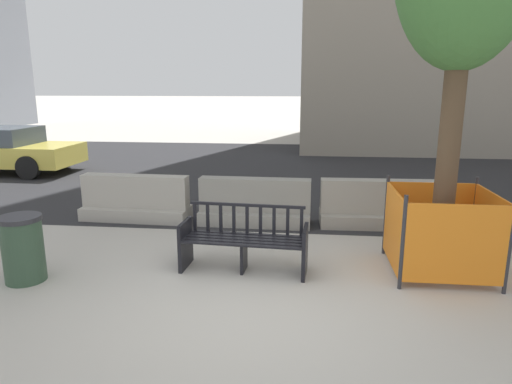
# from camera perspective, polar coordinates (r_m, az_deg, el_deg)

# --- Properties ---
(ground_plane) EXTENTS (200.00, 200.00, 0.00)m
(ground_plane) POSITION_cam_1_polar(r_m,az_deg,el_deg) (5.35, -0.25, -14.18)
(ground_plane) COLOR #B7B2A8
(street_asphalt) EXTENTS (120.00, 12.00, 0.01)m
(street_asphalt) POSITION_cam_1_polar(r_m,az_deg,el_deg) (13.65, 3.92, 2.81)
(street_asphalt) COLOR #28282B
(street_asphalt) RESTS_ON ground
(street_bench) EXTENTS (1.72, 0.64, 0.88)m
(street_bench) POSITION_cam_1_polar(r_m,az_deg,el_deg) (6.18, -1.49, -6.31)
(street_bench) COLOR black
(street_bench) RESTS_ON ground
(jersey_barrier_centre) EXTENTS (2.01, 0.72, 0.84)m
(jersey_barrier_centre) POSITION_cam_1_polar(r_m,az_deg,el_deg) (8.24, -0.15, -1.70)
(jersey_barrier_centre) COLOR gray
(jersey_barrier_centre) RESTS_ON ground
(jersey_barrier_left) EXTENTS (2.02, 0.76, 0.84)m
(jersey_barrier_left) POSITION_cam_1_polar(r_m,az_deg,el_deg) (8.82, -14.77, -1.15)
(jersey_barrier_left) COLOR #ADA89E
(jersey_barrier_left) RESTS_ON ground
(jersey_barrier_right) EXTENTS (2.02, 0.73, 0.84)m
(jersey_barrier_right) POSITION_cam_1_polar(r_m,az_deg,el_deg) (8.38, 14.88, -1.89)
(jersey_barrier_right) COLOR #9E998E
(jersey_barrier_right) RESTS_ON ground
(construction_fence) EXTENTS (1.28, 1.28, 1.20)m
(construction_fence) POSITION_cam_1_polar(r_m,az_deg,el_deg) (6.55, 22.12, -4.32)
(construction_fence) COLOR #2D2D33
(construction_fence) RESTS_ON ground
(car_taxi_near) EXTENTS (4.21, 1.96, 1.30)m
(car_taxi_near) POSITION_cam_1_polar(r_m,az_deg,el_deg) (14.99, -29.21, 4.64)
(car_taxi_near) COLOR #DBC64C
(car_taxi_near) RESTS_ON ground
(trash_bin) EXTENTS (0.53, 0.53, 0.86)m
(trash_bin) POSITION_cam_1_polar(r_m,az_deg,el_deg) (6.56, -27.12, -6.30)
(trash_bin) COLOR #334C38
(trash_bin) RESTS_ON ground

